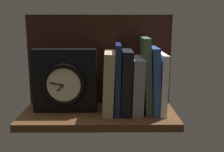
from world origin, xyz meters
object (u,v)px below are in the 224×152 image
framed_clock (65,81)px  book_white_catcher (161,82)px  book_black_skeptic (126,81)px  book_blue_modern (154,79)px  book_gray_chess (137,84)px  book_green_romantic (146,75)px  book_tan_shortstories (109,82)px  book_navy_bierce (117,78)px

framed_clock → book_white_catcher: bearing=0.9°
book_black_skeptic → framed_clock: bearing=-178.6°
book_blue_modern → book_white_catcher: bearing=0.0°
book_gray_chess → book_green_romantic: 4.77cm
book_black_skeptic → framed_clock: framed_clock is taller
book_tan_shortstories → book_white_catcher: 18.14cm
book_tan_shortstories → book_blue_modern: size_ratio=0.93×
book_tan_shortstories → book_navy_bierce: (2.98, 0.00, 1.40)cm
book_navy_bierce → book_white_catcher: (15.16, 0.00, -1.63)cm
book_black_skeptic → book_green_romantic: book_green_romantic is taller
book_green_romantic → framed_clock: size_ratio=1.18×
book_tan_shortstories → framed_clock: (-15.25, -0.51, 0.35)cm
book_white_catcher → framed_clock: 33.40cm
book_navy_bierce → book_white_catcher: bearing=0.0°
book_navy_bierce → book_blue_modern: (12.71, 0.00, -0.57)cm
book_navy_bierce → book_blue_modern: size_ratio=1.05×
book_navy_bierce → book_green_romantic: book_green_romantic is taller
book_green_romantic → framed_clock: book_green_romantic is taller
book_white_catcher → framed_clock: (-33.39, -0.51, 0.57)cm
book_green_romantic → book_blue_modern: (2.61, 0.00, -1.58)cm
book_tan_shortstories → book_green_romantic: (13.08, 0.00, 2.42)cm
book_black_skeptic → book_gray_chess: (3.87, 0.00, -1.36)cm
book_navy_bierce → framed_clock: bearing=-178.4°
book_gray_chess → book_blue_modern: book_blue_modern is taller
book_navy_bierce → framed_clock: book_navy_bierce is taller
book_gray_chess → book_blue_modern: size_ratio=0.84×
book_navy_bierce → book_green_romantic: bearing=0.0°
book_tan_shortstories → book_gray_chess: size_ratio=1.11×
book_tan_shortstories → book_navy_bierce: book_navy_bierce is taller
book_gray_chess → framed_clock: bearing=-178.8°
book_tan_shortstories → book_blue_modern: 15.71cm
book_green_romantic → book_blue_modern: bearing=0.0°
framed_clock → book_gray_chess: bearing=1.2°
book_gray_chess → book_blue_modern: (5.92, 0.00, 1.84)cm
book_gray_chess → framed_clock: 25.06cm
book_black_skeptic → book_green_romantic: bearing=0.0°
book_tan_shortstories → book_black_skeptic: 5.91cm
book_gray_chess → book_blue_modern: 6.20cm
book_black_skeptic → book_blue_modern: bearing=0.0°
book_green_romantic → book_gray_chess: bearing=180.0°
book_gray_chess → book_blue_modern: bearing=0.0°
book_navy_bierce → book_white_catcher: book_navy_bierce is taller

